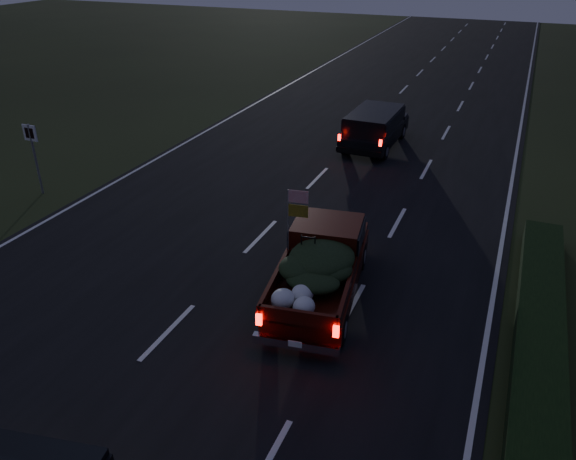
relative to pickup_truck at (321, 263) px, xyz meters
The scene contains 6 objects.
ground 3.97m from the pickup_truck, 134.11° to the right, with size 120.00×120.00×0.00m, color black.
road_asphalt 3.97m from the pickup_truck, 134.11° to the right, with size 14.00×120.00×0.02m, color black.
hedge_row 5.16m from the pickup_truck, ahead, with size 1.00×10.00×0.60m, color black.
route_sign 11.43m from the pickup_truck, 168.74° to the left, with size 0.55×0.08×2.50m.
pickup_truck is the anchor object (origin of this frame).
lead_suv 11.67m from the pickup_truck, 98.38° to the left, with size 1.97×4.54×1.29m.
Camera 1 is at (6.50, -8.44, 8.01)m, focal length 35.00 mm.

